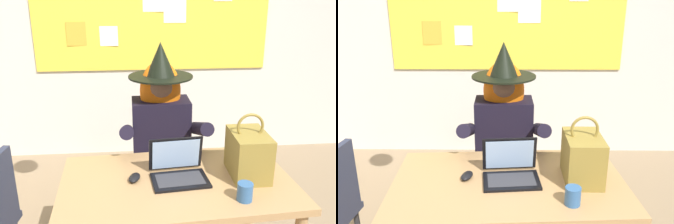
# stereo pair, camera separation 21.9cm
# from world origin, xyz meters

# --- Properties ---
(wall_back_bulletin) EXTENTS (5.73, 2.15, 2.67)m
(wall_back_bulletin) POSITION_xyz_m (-0.00, 2.03, 1.35)
(wall_back_bulletin) COLOR silver
(wall_back_bulletin) RESTS_ON ground
(desk_main) EXTENTS (1.35, 0.85, 0.71)m
(desk_main) POSITION_xyz_m (0.03, 0.08, 0.62)
(desk_main) COLOR tan
(desk_main) RESTS_ON ground
(chair_at_desk) EXTENTS (0.44, 0.44, 0.91)m
(chair_at_desk) POSITION_xyz_m (-0.00, 0.82, 0.51)
(chair_at_desk) COLOR black
(chair_at_desk) RESTS_ON ground
(person_costumed) EXTENTS (0.60, 0.70, 1.40)m
(person_costumed) POSITION_xyz_m (-0.01, 0.70, 0.79)
(person_costumed) COLOR black
(person_costumed) RESTS_ON ground
(laptop) EXTENTS (0.34, 0.28, 0.22)m
(laptop) POSITION_xyz_m (0.04, 0.10, 0.76)
(laptop) COLOR black
(laptop) RESTS_ON desk_main
(computer_mouse) EXTENTS (0.09, 0.12, 0.03)m
(computer_mouse) POSITION_xyz_m (-0.21, 0.09, 0.73)
(computer_mouse) COLOR black
(computer_mouse) RESTS_ON desk_main
(handbag) EXTENTS (0.20, 0.30, 0.38)m
(handbag) POSITION_xyz_m (0.45, 0.10, 0.84)
(handbag) COLOR olive
(handbag) RESTS_ON desk_main
(coffee_mug) EXTENTS (0.08, 0.08, 0.09)m
(coffee_mug) POSITION_xyz_m (0.35, -0.16, 0.76)
(coffee_mug) COLOR #336099
(coffee_mug) RESTS_ON desk_main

